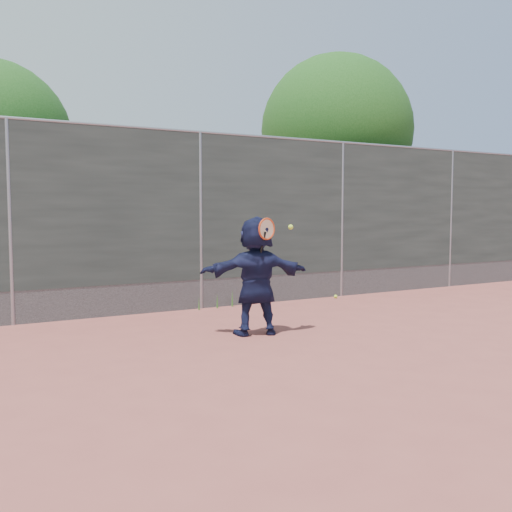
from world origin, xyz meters
TOP-DOWN VIEW (x-y plane):
  - ground at (0.00, 0.00)m, footprint 80.00×80.00m
  - player at (-0.18, 1.22)m, footprint 1.56×0.85m
  - ball_ground at (2.72, 3.30)m, footprint 0.07×0.07m
  - fence at (-0.00, 3.50)m, footprint 20.00×0.06m
  - swing_action at (-0.10, 1.02)m, footprint 0.55×0.14m
  - tree_right at (4.68, 5.75)m, footprint 3.78×3.60m
  - weed_clump at (0.29, 3.38)m, footprint 0.68×0.07m

SIDE VIEW (x-z plane):
  - ground at x=0.00m, z-range 0.00..0.00m
  - ball_ground at x=2.72m, z-range 0.00..0.07m
  - weed_clump at x=0.29m, z-range -0.02..0.28m
  - player at x=-0.18m, z-range 0.00..1.60m
  - swing_action at x=-0.10m, z-range 1.16..1.68m
  - fence at x=0.00m, z-range 0.07..3.09m
  - tree_right at x=4.68m, z-range 0.80..6.19m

